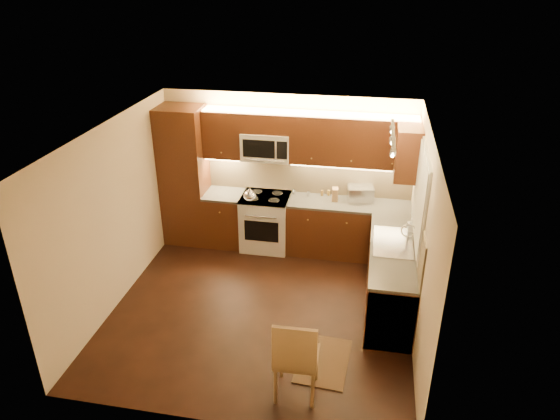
% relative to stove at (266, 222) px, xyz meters
% --- Properties ---
extents(floor, '(4.00, 4.00, 0.01)m').
position_rel_stove_xyz_m(floor, '(0.30, -1.68, -0.46)').
color(floor, black).
rests_on(floor, ground).
extents(ceiling, '(4.00, 4.00, 0.01)m').
position_rel_stove_xyz_m(ceiling, '(0.30, -1.68, 2.04)').
color(ceiling, beige).
rests_on(ceiling, ground).
extents(wall_back, '(4.00, 0.01, 2.50)m').
position_rel_stove_xyz_m(wall_back, '(0.30, 0.32, 0.79)').
color(wall_back, beige).
rests_on(wall_back, ground).
extents(wall_front, '(4.00, 0.01, 2.50)m').
position_rel_stove_xyz_m(wall_front, '(0.30, -3.67, 0.79)').
color(wall_front, beige).
rests_on(wall_front, ground).
extents(wall_left, '(0.01, 4.00, 2.50)m').
position_rel_stove_xyz_m(wall_left, '(-1.70, -1.68, 0.79)').
color(wall_left, beige).
rests_on(wall_left, ground).
extents(wall_right, '(0.01, 4.00, 2.50)m').
position_rel_stove_xyz_m(wall_right, '(2.30, -1.68, 0.79)').
color(wall_right, beige).
rests_on(wall_right, ground).
extents(pantry, '(0.70, 0.60, 2.30)m').
position_rel_stove_xyz_m(pantry, '(-1.35, 0.02, 0.69)').
color(pantry, '#3F1F0D').
rests_on(pantry, floor).
extents(base_cab_back_left, '(0.62, 0.60, 0.86)m').
position_rel_stove_xyz_m(base_cab_back_left, '(-0.69, 0.02, -0.03)').
color(base_cab_back_left, '#3F1F0D').
rests_on(base_cab_back_left, floor).
extents(counter_back_left, '(0.62, 0.60, 0.04)m').
position_rel_stove_xyz_m(counter_back_left, '(-0.69, 0.02, 0.42)').
color(counter_back_left, '#33312F').
rests_on(counter_back_left, base_cab_back_left).
extents(base_cab_back_right, '(1.92, 0.60, 0.86)m').
position_rel_stove_xyz_m(base_cab_back_right, '(1.34, 0.02, -0.03)').
color(base_cab_back_right, '#3F1F0D').
rests_on(base_cab_back_right, floor).
extents(counter_back_right, '(1.92, 0.60, 0.04)m').
position_rel_stove_xyz_m(counter_back_right, '(1.34, 0.02, 0.42)').
color(counter_back_right, '#33312F').
rests_on(counter_back_right, base_cab_back_right).
extents(base_cab_right, '(0.60, 2.00, 0.86)m').
position_rel_stove_xyz_m(base_cab_right, '(2.00, -1.28, -0.03)').
color(base_cab_right, '#3F1F0D').
rests_on(base_cab_right, floor).
extents(counter_right, '(0.60, 2.00, 0.04)m').
position_rel_stove_xyz_m(counter_right, '(2.00, -1.28, 0.42)').
color(counter_right, '#33312F').
rests_on(counter_right, base_cab_right).
extents(dishwasher, '(0.58, 0.60, 0.84)m').
position_rel_stove_xyz_m(dishwasher, '(2.00, -1.98, -0.03)').
color(dishwasher, silver).
rests_on(dishwasher, floor).
extents(backsplash_back, '(3.30, 0.02, 0.60)m').
position_rel_stove_xyz_m(backsplash_back, '(0.65, 0.31, 0.74)').
color(backsplash_back, tan).
rests_on(backsplash_back, wall_back).
extents(backsplash_right, '(0.02, 2.00, 0.60)m').
position_rel_stove_xyz_m(backsplash_right, '(2.29, -1.28, 0.74)').
color(backsplash_right, tan).
rests_on(backsplash_right, wall_right).
extents(upper_cab_back_left, '(0.62, 0.35, 0.75)m').
position_rel_stove_xyz_m(upper_cab_back_left, '(-0.69, 0.15, 1.42)').
color(upper_cab_back_left, '#3F1F0D').
rests_on(upper_cab_back_left, wall_back).
extents(upper_cab_back_right, '(1.92, 0.35, 0.75)m').
position_rel_stove_xyz_m(upper_cab_back_right, '(1.34, 0.15, 1.42)').
color(upper_cab_back_right, '#3F1F0D').
rests_on(upper_cab_back_right, wall_back).
extents(upper_cab_bridge, '(0.76, 0.35, 0.31)m').
position_rel_stove_xyz_m(upper_cab_bridge, '(0.00, 0.15, 1.63)').
color(upper_cab_bridge, '#3F1F0D').
rests_on(upper_cab_bridge, wall_back).
extents(upper_cab_right_corner, '(0.35, 0.50, 0.75)m').
position_rel_stove_xyz_m(upper_cab_right_corner, '(2.12, -0.28, 1.42)').
color(upper_cab_right_corner, '#3F1F0D').
rests_on(upper_cab_right_corner, wall_right).
extents(stove, '(0.76, 0.65, 0.92)m').
position_rel_stove_xyz_m(stove, '(0.00, 0.00, 0.00)').
color(stove, silver).
rests_on(stove, floor).
extents(microwave, '(0.76, 0.38, 0.44)m').
position_rel_stove_xyz_m(microwave, '(0.00, 0.14, 1.26)').
color(microwave, silver).
rests_on(microwave, wall_back).
extents(window_frame, '(0.03, 1.44, 1.24)m').
position_rel_stove_xyz_m(window_frame, '(2.29, -1.12, 1.14)').
color(window_frame, silver).
rests_on(window_frame, wall_right).
extents(window_blinds, '(0.02, 1.36, 1.16)m').
position_rel_stove_xyz_m(window_blinds, '(2.27, -1.12, 1.14)').
color(window_blinds, silver).
rests_on(window_blinds, wall_right).
extents(sink, '(0.52, 0.86, 0.15)m').
position_rel_stove_xyz_m(sink, '(2.00, -1.12, 0.52)').
color(sink, silver).
rests_on(sink, counter_right).
extents(faucet, '(0.20, 0.04, 0.30)m').
position_rel_stove_xyz_m(faucet, '(2.18, -1.12, 0.59)').
color(faucet, silver).
rests_on(faucet, counter_right).
extents(track_light_bar, '(0.04, 1.20, 0.03)m').
position_rel_stove_xyz_m(track_light_bar, '(1.85, -1.27, 2.00)').
color(track_light_bar, silver).
rests_on(track_light_bar, ceiling).
extents(kettle, '(0.21, 0.21, 0.22)m').
position_rel_stove_xyz_m(kettle, '(-0.21, -0.21, 0.57)').
color(kettle, silver).
rests_on(kettle, stove).
extents(toaster_oven, '(0.44, 0.36, 0.24)m').
position_rel_stove_xyz_m(toaster_oven, '(1.50, 0.16, 0.56)').
color(toaster_oven, silver).
rests_on(toaster_oven, counter_back_right).
extents(knife_block, '(0.11, 0.16, 0.20)m').
position_rel_stove_xyz_m(knife_block, '(1.11, 0.09, 0.54)').
color(knife_block, olive).
rests_on(knife_block, counter_back_right).
extents(spice_jar_a, '(0.05, 0.05, 0.09)m').
position_rel_stove_xyz_m(spice_jar_a, '(0.67, 0.16, 0.49)').
color(spice_jar_a, silver).
rests_on(spice_jar_a, counter_back_right).
extents(spice_jar_b, '(0.04, 0.04, 0.09)m').
position_rel_stove_xyz_m(spice_jar_b, '(0.89, 0.23, 0.49)').
color(spice_jar_b, brown).
rests_on(spice_jar_b, counter_back_right).
extents(spice_jar_c, '(0.05, 0.05, 0.09)m').
position_rel_stove_xyz_m(spice_jar_c, '(0.44, 0.19, 0.49)').
color(spice_jar_c, silver).
rests_on(spice_jar_c, counter_back_right).
extents(spice_jar_d, '(0.05, 0.05, 0.09)m').
position_rel_stove_xyz_m(spice_jar_d, '(0.99, 0.26, 0.48)').
color(spice_jar_d, '#A37D31').
rests_on(spice_jar_d, counter_back_right).
extents(soap_bottle, '(0.10, 0.11, 0.21)m').
position_rel_stove_xyz_m(soap_bottle, '(2.24, -0.77, 0.54)').
color(soap_bottle, silver).
rests_on(soap_bottle, counter_right).
extents(rug, '(0.64, 0.91, 0.01)m').
position_rel_stove_xyz_m(rug, '(1.25, -2.58, -0.45)').
color(rug, black).
rests_on(rug, floor).
extents(dining_chair, '(0.47, 0.47, 1.04)m').
position_rel_stove_xyz_m(dining_chair, '(1.00, -3.10, 0.06)').
color(dining_chair, olive).
rests_on(dining_chair, floor).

